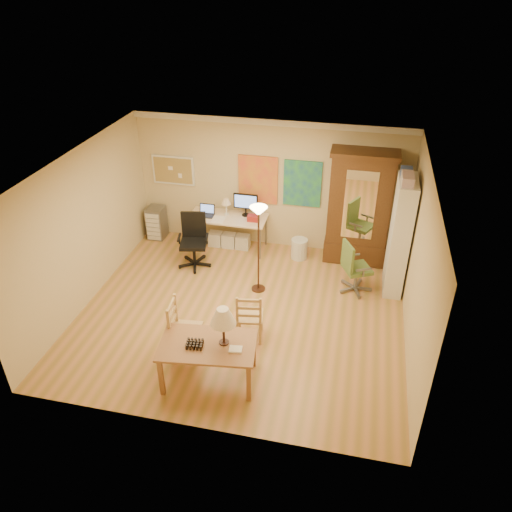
% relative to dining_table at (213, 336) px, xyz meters
% --- Properties ---
extents(floor, '(5.50, 5.50, 0.00)m').
position_rel_dining_table_xyz_m(floor, '(-0.01, 1.60, -0.81)').
color(floor, '#A37D3A').
rests_on(floor, ground).
extents(crown_molding, '(5.50, 0.08, 0.12)m').
position_rel_dining_table_xyz_m(crown_molding, '(-0.01, 4.06, 1.83)').
color(crown_molding, white).
rests_on(crown_molding, floor).
extents(corkboard, '(0.90, 0.04, 0.62)m').
position_rel_dining_table_xyz_m(corkboard, '(-2.06, 4.07, 0.69)').
color(corkboard, tan).
rests_on(corkboard, floor).
extents(art_panel_left, '(0.80, 0.04, 1.00)m').
position_rel_dining_table_xyz_m(art_panel_left, '(-0.26, 4.07, 0.64)').
color(art_panel_left, gold).
rests_on(art_panel_left, floor).
extents(art_panel_right, '(0.75, 0.04, 0.95)m').
position_rel_dining_table_xyz_m(art_panel_right, '(0.64, 4.07, 0.64)').
color(art_panel_right, '#235F8C').
rests_on(art_panel_right, floor).
extents(dining_table, '(1.44, 0.98, 1.27)m').
position_rel_dining_table_xyz_m(dining_table, '(0.00, 0.00, 0.00)').
color(dining_table, brown).
rests_on(dining_table, floor).
extents(ladder_chair_back, '(0.47, 0.46, 0.90)m').
position_rel_dining_table_xyz_m(ladder_chair_back, '(0.28, 0.99, -0.38)').
color(ladder_chair_back, tan).
rests_on(ladder_chair_back, floor).
extents(ladder_chair_left, '(0.48, 0.50, 0.99)m').
position_rel_dining_table_xyz_m(ladder_chair_left, '(-0.60, 0.40, -0.34)').
color(ladder_chair_left, tan).
rests_on(ladder_chair_left, floor).
extents(torchiere_lamp, '(0.31, 0.31, 1.69)m').
position_rel_dining_table_xyz_m(torchiere_lamp, '(0.13, 2.36, 0.55)').
color(torchiere_lamp, '#3F2619').
rests_on(torchiere_lamp, floor).
extents(computer_desk, '(1.60, 0.70, 1.21)m').
position_rel_dining_table_xyz_m(computer_desk, '(-0.79, 3.76, -0.36)').
color(computer_desk, beige).
rests_on(computer_desk, floor).
extents(office_chair_black, '(0.66, 0.66, 1.08)m').
position_rel_dining_table_xyz_m(office_chair_black, '(-1.30, 2.93, -0.52)').
color(office_chair_black, black).
rests_on(office_chair_black, floor).
extents(office_chair_green, '(0.62, 0.62, 1.01)m').
position_rel_dining_table_xyz_m(office_chair_green, '(1.85, 2.72, -0.53)').
color(office_chair_green, slate).
rests_on(office_chair_green, floor).
extents(drawer_cart, '(0.35, 0.42, 0.70)m').
position_rel_dining_table_xyz_m(drawer_cart, '(-2.46, 3.84, -0.46)').
color(drawer_cart, slate).
rests_on(drawer_cart, floor).
extents(armoire, '(1.25, 0.59, 2.30)m').
position_rel_dining_table_xyz_m(armoire, '(1.79, 3.84, 0.19)').
color(armoire, '#3D2310').
rests_on(armoire, floor).
extents(bookshelf, '(0.32, 0.86, 2.14)m').
position_rel_dining_table_xyz_m(bookshelf, '(2.54, 3.00, 0.26)').
color(bookshelf, white).
rests_on(bookshelf, floor).
extents(wastebin, '(0.33, 0.33, 0.42)m').
position_rel_dining_table_xyz_m(wastebin, '(0.70, 3.64, -0.60)').
color(wastebin, silver).
rests_on(wastebin, floor).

